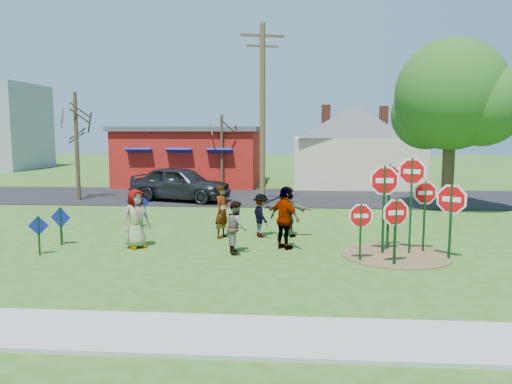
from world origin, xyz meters
TOP-DOWN VIEW (x-y plane):
  - ground at (0.00, 0.00)m, footprint 120.00×120.00m
  - sidewalk at (0.00, -7.20)m, footprint 22.00×1.80m
  - road at (0.00, 11.50)m, footprint 120.00×7.50m
  - dirt_patch at (4.50, -1.00)m, footprint 3.20×3.20m
  - red_building at (-5.50, 17.99)m, footprint 9.40×7.69m
  - cream_house at (5.50, 18.00)m, footprint 9.40×9.40m
  - stop_sign_a at (3.36, -1.73)m, footprint 0.92×0.13m
  - stop_sign_b at (4.38, -0.31)m, footprint 1.01×0.29m
  - stop_sign_c at (4.94, -0.77)m, footprint 1.04×0.33m
  - stop_sign_d at (5.42, -0.50)m, footprint 0.96×0.11m
  - stop_sign_e at (4.24, -2.10)m, footprint 0.98×0.33m
  - stop_sign_f at (5.94, -1.33)m, footprint 0.99×0.63m
  - stop_sign_g at (4.14, -0.84)m, footprint 1.18×0.09m
  - blue_diamond_a at (-5.99, -1.77)m, footprint 0.59×0.13m
  - blue_diamond_b at (-5.95, -0.45)m, footprint 0.68×0.09m
  - blue_diamond_c at (-4.48, 2.37)m, footprint 0.65×0.19m
  - blue_diamond_d at (-4.33, 2.87)m, footprint 0.55×0.24m
  - person_a at (-3.43, -0.61)m, footprint 1.06×1.06m
  - person_b at (-0.95, 1.03)m, footprint 0.65×0.78m
  - person_c at (-0.22, -1.05)m, footprint 0.77×0.89m
  - person_d at (0.37, 1.26)m, footprint 0.91×1.11m
  - person_e at (1.22, -0.47)m, footprint 1.15×1.08m
  - person_f at (1.24, 1.41)m, footprint 1.72×0.85m
  - suv at (-4.39, 9.68)m, footprint 5.64×3.52m
  - utility_pole at (-0.05, 8.59)m, footprint 2.08×0.67m
  - leafy_tree at (8.61, 7.59)m, footprint 5.46×4.98m
  - bare_tree_west at (-9.74, 9.48)m, footprint 1.80×1.80m
  - bare_tree_east at (-2.88, 14.33)m, footprint 1.80×1.80m
  - bare_tree_mid at (-9.97, 9.91)m, footprint 1.80×1.80m

SIDE VIEW (x-z plane):
  - ground at x=0.00m, z-range 0.00..0.00m
  - dirt_patch at x=4.50m, z-range 0.00..0.03m
  - road at x=0.00m, z-range 0.00..0.04m
  - sidewalk at x=0.00m, z-range 0.00..0.08m
  - blue_diamond_a at x=-5.99m, z-range 0.14..1.32m
  - blue_diamond_d at x=-4.33m, z-range 0.14..1.34m
  - person_d at x=0.37m, z-range 0.00..1.50m
  - blue_diamond_b at x=-5.95m, z-range 0.14..1.38m
  - person_c at x=-0.22m, z-range 0.00..1.58m
  - blue_diamond_c at x=-4.48m, z-range 0.16..1.49m
  - person_f at x=1.24m, z-range 0.00..1.78m
  - person_b at x=-0.95m, z-range 0.00..1.82m
  - person_a at x=-3.43m, z-range 0.00..1.86m
  - suv at x=-4.39m, z-range 0.04..1.83m
  - person_e at x=1.22m, z-range 0.00..1.91m
  - stop_sign_a at x=3.36m, z-range 0.30..2.06m
  - stop_sign_e at x=4.24m, z-range 0.34..2.31m
  - stop_sign_f at x=5.94m, z-range 0.44..2.76m
  - stop_sign_d at x=5.42m, z-range 0.49..2.78m
  - stop_sign_g at x=4.14m, z-range 0.54..3.34m
  - red_building at x=-5.50m, z-range 0.02..3.92m
  - stop_sign_b at x=4.38m, z-range 0.63..3.42m
  - stop_sign_c at x=4.94m, z-range 0.62..3.63m
  - cream_house at x=5.50m, z-range -0.33..6.17m
  - bare_tree_east at x=-2.88m, z-range 0.68..5.27m
  - bare_tree_mid at x=-9.97m, z-range 0.77..6.01m
  - bare_tree_west at x=-9.74m, z-range 0.83..6.44m
  - utility_pole at x=-0.05m, z-range 0.23..8.93m
  - leafy_tree at x=8.61m, z-range 1.11..8.87m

